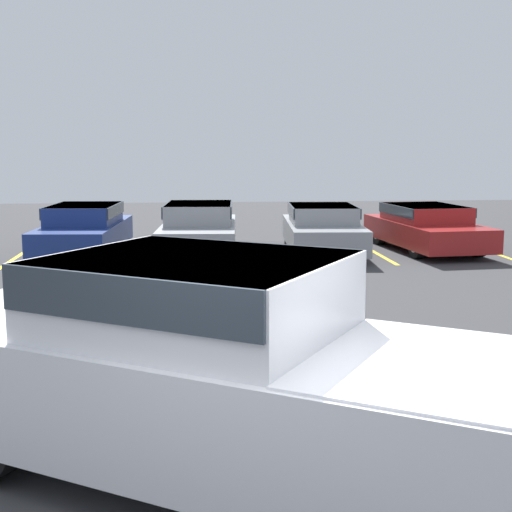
# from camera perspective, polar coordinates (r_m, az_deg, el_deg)

# --- Properties ---
(stall_stripe_a) EXTENTS (0.12, 4.20, 0.01)m
(stall_stripe_a) POSITION_cam_1_polar(r_m,az_deg,el_deg) (18.36, -18.60, -0.08)
(stall_stripe_a) COLOR yellow
(stall_stripe_a) RESTS_ON ground_plane
(stall_stripe_b) EXTENTS (0.12, 4.20, 0.01)m
(stall_stripe_b) POSITION_cam_1_polar(r_m,az_deg,el_deg) (17.93, -9.29, 0.06)
(stall_stripe_b) COLOR yellow
(stall_stripe_b) RESTS_ON ground_plane
(stall_stripe_c) EXTENTS (0.12, 4.20, 0.01)m
(stall_stripe_c) POSITION_cam_1_polar(r_m,az_deg,el_deg) (17.98, 0.22, 0.20)
(stall_stripe_c) COLOR yellow
(stall_stripe_c) RESTS_ON ground_plane
(stall_stripe_d) EXTENTS (0.12, 4.20, 0.01)m
(stall_stripe_d) POSITION_cam_1_polar(r_m,az_deg,el_deg) (18.52, 9.42, 0.33)
(stall_stripe_d) COLOR yellow
(stall_stripe_d) RESTS_ON ground_plane
(stall_stripe_e) EXTENTS (0.12, 4.20, 0.01)m
(stall_stripe_e) POSITION_cam_1_polar(r_m,az_deg,el_deg) (19.50, 17.91, 0.45)
(stall_stripe_e) COLOR yellow
(stall_stripe_e) RESTS_ON ground_plane
(pickup_truck) EXTENTS (6.28, 5.03, 1.82)m
(pickup_truck) POSITION_cam_1_polar(r_m,az_deg,el_deg) (5.70, -1.96, -9.34)
(pickup_truck) COLOR silver
(pickup_truck) RESTS_ON ground_plane
(parked_sedan_a) EXTENTS (2.06, 4.51, 1.26)m
(parked_sedan_a) POSITION_cam_1_polar(r_m,az_deg,el_deg) (18.12, -13.57, 2.15)
(parked_sedan_a) COLOR navy
(parked_sedan_a) RESTS_ON ground_plane
(parked_sedan_b) EXTENTS (2.10, 4.61, 1.28)m
(parked_sedan_b) POSITION_cam_1_polar(r_m,az_deg,el_deg) (17.81, -4.57, 2.29)
(parked_sedan_b) COLOR gray
(parked_sedan_b) RESTS_ON ground_plane
(parked_sedan_c) EXTENTS (2.10, 4.40, 1.20)m
(parked_sedan_c) POSITION_cam_1_polar(r_m,az_deg,el_deg) (18.17, 5.34, 2.28)
(parked_sedan_c) COLOR gray
(parked_sedan_c) RESTS_ON ground_plane
(parked_sedan_d) EXTENTS (2.25, 4.60, 1.17)m
(parked_sedan_d) POSITION_cam_1_polar(r_m,az_deg,el_deg) (19.06, 13.44, 2.36)
(parked_sedan_d) COLOR maroon
(parked_sedan_d) RESTS_ON ground_plane
(wheel_stop_curb) EXTENTS (1.85, 0.20, 0.14)m
(wheel_stop_curb) POSITION_cam_1_polar(r_m,az_deg,el_deg) (21.03, 7.96, 1.55)
(wheel_stop_curb) COLOR #B7B2A8
(wheel_stop_curb) RESTS_ON ground_plane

